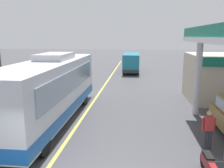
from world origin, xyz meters
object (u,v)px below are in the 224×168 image
pedestrian_near_pump (208,128)px  motorcycle_parked_forecourt (209,166)px  minibus_opposing_lane (131,61)px  coach_bus_main (50,91)px

pedestrian_near_pump → motorcycle_parked_forecourt: bearing=-104.4°
minibus_opposing_lane → motorcycle_parked_forecourt: size_ratio=3.41×
motorcycle_parked_forecourt → minibus_opposing_lane: bearing=97.8°
minibus_opposing_lane → pedestrian_near_pump: size_ratio=3.69×
minibus_opposing_lane → coach_bus_main: bearing=-102.0°
minibus_opposing_lane → motorcycle_parked_forecourt: (3.20, -23.36, -1.03)m
coach_bus_main → minibus_opposing_lane: coach_bus_main is taller
coach_bus_main → motorcycle_parked_forecourt: (7.15, -4.74, -1.28)m
motorcycle_parked_forecourt → pedestrian_near_pump: bearing=75.6°
coach_bus_main → motorcycle_parked_forecourt: bearing=-33.6°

